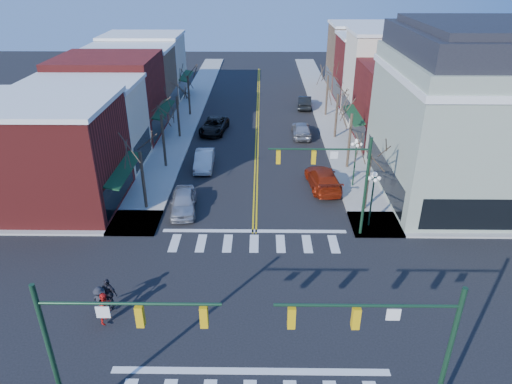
{
  "coord_description": "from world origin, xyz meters",
  "views": [
    {
      "loc": [
        0.44,
        -19.79,
        17.07
      ],
      "look_at": [
        0.1,
        8.41,
        2.8
      ],
      "focal_mm": 32.0,
      "sensor_mm": 36.0,
      "label": 1
    }
  ],
  "objects_px": {
    "victorian_corner": "(469,113)",
    "pedestrian_dark_b": "(100,300)",
    "lamppost_midblock": "(356,154)",
    "car_left_mid": "(204,160)",
    "lamppost_corner": "(373,190)",
    "car_right_near": "(323,179)",
    "car_left_near": "(183,202)",
    "car_left_far": "(214,126)",
    "pedestrian_red_b": "(106,307)",
    "car_right_mid": "(301,129)",
    "car_right_far": "(305,102)",
    "pedestrian_dark_a": "(108,293)"
  },
  "relations": [
    {
      "from": "lamppost_corner",
      "to": "pedestrian_dark_b",
      "type": "height_order",
      "value": "lamppost_corner"
    },
    {
      "from": "lamppost_corner",
      "to": "car_right_near",
      "type": "height_order",
      "value": "lamppost_corner"
    },
    {
      "from": "car_left_far",
      "to": "pedestrian_dark_a",
      "type": "xyz_separation_m",
      "value": [
        -2.97,
        -29.16,
        0.32
      ]
    },
    {
      "from": "lamppost_midblock",
      "to": "car_right_near",
      "type": "xyz_separation_m",
      "value": [
        -2.54,
        -0.15,
        -2.13
      ]
    },
    {
      "from": "pedestrian_dark_b",
      "to": "pedestrian_red_b",
      "type": "bearing_deg",
      "value": 155.13
    },
    {
      "from": "victorian_corner",
      "to": "pedestrian_dark_b",
      "type": "relative_size",
      "value": 8.62
    },
    {
      "from": "lamppost_midblock",
      "to": "pedestrian_red_b",
      "type": "distance_m",
      "value": 22.9
    },
    {
      "from": "pedestrian_dark_b",
      "to": "car_left_far",
      "type": "bearing_deg",
      "value": -69.32
    },
    {
      "from": "lamppost_corner",
      "to": "car_left_near",
      "type": "distance_m",
      "value": 13.99
    },
    {
      "from": "car_right_near",
      "to": "pedestrian_red_b",
      "type": "relative_size",
      "value": 3.21
    },
    {
      "from": "lamppost_corner",
      "to": "lamppost_midblock",
      "type": "bearing_deg",
      "value": 90.0
    },
    {
      "from": "car_left_far",
      "to": "car_right_far",
      "type": "bearing_deg",
      "value": 49.2
    },
    {
      "from": "victorian_corner",
      "to": "car_left_far",
      "type": "bearing_deg",
      "value": 146.26
    },
    {
      "from": "lamppost_corner",
      "to": "pedestrian_red_b",
      "type": "relative_size",
      "value": 2.42
    },
    {
      "from": "lamppost_midblock",
      "to": "pedestrian_dark_a",
      "type": "xyz_separation_m",
      "value": [
        -15.97,
        -15.43,
        -1.87
      ]
    },
    {
      "from": "lamppost_midblock",
      "to": "car_right_near",
      "type": "bearing_deg",
      "value": -176.61
    },
    {
      "from": "car_right_near",
      "to": "pedestrian_red_b",
      "type": "distance_m",
      "value": 21.02
    },
    {
      "from": "car_left_mid",
      "to": "car_right_mid",
      "type": "distance_m",
      "value": 12.87
    },
    {
      "from": "lamppost_midblock",
      "to": "car_left_mid",
      "type": "bearing_deg",
      "value": 163.32
    },
    {
      "from": "car_left_near",
      "to": "pedestrian_dark_b",
      "type": "distance_m",
      "value": 11.83
    },
    {
      "from": "car_right_mid",
      "to": "pedestrian_dark_b",
      "type": "xyz_separation_m",
      "value": [
        -12.88,
        -28.32,
        0.16
      ]
    },
    {
      "from": "victorian_corner",
      "to": "car_right_mid",
      "type": "distance_m",
      "value": 18.42
    },
    {
      "from": "car_left_far",
      "to": "car_right_near",
      "type": "xyz_separation_m",
      "value": [
        10.46,
        -13.88,
        0.06
      ]
    },
    {
      "from": "car_right_near",
      "to": "pedestrian_red_b",
      "type": "bearing_deg",
      "value": 45.4
    },
    {
      "from": "car_left_far",
      "to": "car_left_near",
      "type": "bearing_deg",
      "value": -84.43
    },
    {
      "from": "car_right_near",
      "to": "victorian_corner",
      "type": "bearing_deg",
      "value": 172.6
    },
    {
      "from": "pedestrian_red_b",
      "to": "pedestrian_dark_a",
      "type": "xyz_separation_m",
      "value": [
        -0.18,
        1.04,
        0.05
      ]
    },
    {
      "from": "car_right_mid",
      "to": "pedestrian_dark_a",
      "type": "relative_size",
      "value": 2.57
    },
    {
      "from": "car_left_mid",
      "to": "car_right_near",
      "type": "bearing_deg",
      "value": -22.69
    },
    {
      "from": "car_right_mid",
      "to": "pedestrian_red_b",
      "type": "xyz_separation_m",
      "value": [
        -12.39,
        -28.95,
        0.22
      ]
    },
    {
      "from": "lamppost_midblock",
      "to": "car_left_mid",
      "type": "distance_m",
      "value": 13.75
    },
    {
      "from": "victorian_corner",
      "to": "pedestrian_dark_b",
      "type": "xyz_separation_m",
      "value": [
        -24.58,
        -15.35,
        -5.68
      ]
    },
    {
      "from": "lamppost_corner",
      "to": "car_left_far",
      "type": "height_order",
      "value": "lamppost_corner"
    },
    {
      "from": "victorian_corner",
      "to": "car_right_far",
      "type": "relative_size",
      "value": 2.97
    },
    {
      "from": "victorian_corner",
      "to": "car_left_mid",
      "type": "bearing_deg",
      "value": 168.34
    },
    {
      "from": "victorian_corner",
      "to": "lamppost_corner",
      "type": "relative_size",
      "value": 3.29
    },
    {
      "from": "pedestrian_dark_a",
      "to": "car_right_near",
      "type": "bearing_deg",
      "value": 67.39
    },
    {
      "from": "car_left_near",
      "to": "car_left_mid",
      "type": "height_order",
      "value": "car_left_near"
    },
    {
      "from": "car_right_near",
      "to": "car_right_far",
      "type": "xyz_separation_m",
      "value": [
        0.42,
        23.53,
        -0.04
      ]
    },
    {
      "from": "car_left_far",
      "to": "pedestrian_dark_b",
      "type": "xyz_separation_m",
      "value": [
        -3.28,
        -29.58,
        0.21
      ]
    },
    {
      "from": "car_left_near",
      "to": "car_right_mid",
      "type": "distance_m",
      "value": 19.67
    },
    {
      "from": "pedestrian_dark_b",
      "to": "car_right_mid",
      "type": "bearing_deg",
      "value": -87.45
    },
    {
      "from": "car_left_far",
      "to": "lamppost_corner",
      "type": "bearing_deg",
      "value": -49.66
    },
    {
      "from": "car_right_near",
      "to": "car_left_far",
      "type": "bearing_deg",
      "value": -58.56
    },
    {
      "from": "car_right_mid",
      "to": "car_right_far",
      "type": "bearing_deg",
      "value": -97.07
    },
    {
      "from": "car_right_near",
      "to": "car_right_mid",
      "type": "bearing_deg",
      "value": -91.68
    },
    {
      "from": "car_right_near",
      "to": "car_right_far",
      "type": "relative_size",
      "value": 1.2
    },
    {
      "from": "pedestrian_red_b",
      "to": "pedestrian_dark_a",
      "type": "relative_size",
      "value": 0.95
    },
    {
      "from": "car_left_far",
      "to": "pedestrian_red_b",
      "type": "height_order",
      "value": "pedestrian_red_b"
    },
    {
      "from": "lamppost_midblock",
      "to": "pedestrian_red_b",
      "type": "relative_size",
      "value": 2.42
    }
  ]
}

